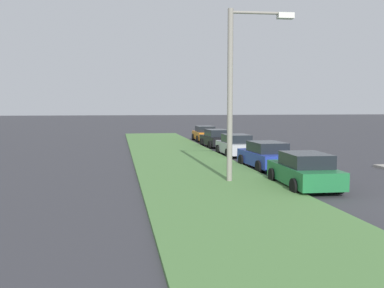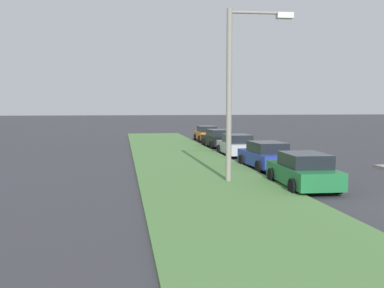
{
  "view_description": "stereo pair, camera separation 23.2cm",
  "coord_description": "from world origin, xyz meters",
  "px_view_note": "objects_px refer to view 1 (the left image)",
  "views": [
    {
      "loc": [
        -11.79,
        11.09,
        3.38
      ],
      "look_at": [
        11.07,
        7.15,
        1.34
      ],
      "focal_mm": 40.43,
      "sensor_mm": 36.0,
      "label": 1
    },
    {
      "loc": [
        -11.83,
        10.86,
        3.38
      ],
      "look_at": [
        11.07,
        7.15,
        1.34
      ],
      "focal_mm": 40.43,
      "sensor_mm": 36.0,
      "label": 2
    }
  ],
  "objects_px": {
    "parked_car_green": "(304,171)",
    "parked_car_blue": "(266,156)",
    "parked_car_black": "(216,138)",
    "streetlight": "(238,83)",
    "parked_car_silver": "(236,145)",
    "parked_car_orange": "(205,134)"
  },
  "relations": [
    {
      "from": "parked_car_silver",
      "to": "parked_car_black",
      "type": "height_order",
      "value": "same"
    },
    {
      "from": "parked_car_silver",
      "to": "parked_car_orange",
      "type": "bearing_deg",
      "value": -1.8
    },
    {
      "from": "parked_car_blue",
      "to": "parked_car_black",
      "type": "relative_size",
      "value": 1.0
    },
    {
      "from": "parked_car_green",
      "to": "parked_car_blue",
      "type": "xyz_separation_m",
      "value": [
        5.5,
        -0.29,
        0.0
      ]
    },
    {
      "from": "parked_car_orange",
      "to": "streetlight",
      "type": "relative_size",
      "value": 0.58
    },
    {
      "from": "parked_car_silver",
      "to": "parked_car_orange",
      "type": "relative_size",
      "value": 0.99
    },
    {
      "from": "parked_car_orange",
      "to": "parked_car_black",
      "type": "bearing_deg",
      "value": 178.6
    },
    {
      "from": "parked_car_black",
      "to": "parked_car_green",
      "type": "bearing_deg",
      "value": 175.25
    },
    {
      "from": "streetlight",
      "to": "parked_car_black",
      "type": "bearing_deg",
      "value": -9.87
    },
    {
      "from": "parked_car_silver",
      "to": "streetlight",
      "type": "xyz_separation_m",
      "value": [
        -10.18,
        2.75,
        3.67
      ]
    },
    {
      "from": "parked_car_silver",
      "to": "streetlight",
      "type": "relative_size",
      "value": 0.57
    },
    {
      "from": "parked_car_black",
      "to": "parked_car_blue",
      "type": "bearing_deg",
      "value": 175.98
    },
    {
      "from": "parked_car_blue",
      "to": "parked_car_silver",
      "type": "height_order",
      "value": "same"
    },
    {
      "from": "parked_car_green",
      "to": "parked_car_black",
      "type": "bearing_deg",
      "value": 0.94
    },
    {
      "from": "parked_car_blue",
      "to": "parked_car_silver",
      "type": "relative_size",
      "value": 1.02
    },
    {
      "from": "parked_car_blue",
      "to": "parked_car_black",
      "type": "xyz_separation_m",
      "value": [
        12.52,
        -0.15,
        0.0
      ]
    },
    {
      "from": "parked_car_orange",
      "to": "streetlight",
      "type": "xyz_separation_m",
      "value": [
        -22.65,
        3.12,
        3.67
      ]
    },
    {
      "from": "parked_car_green",
      "to": "parked_car_silver",
      "type": "bearing_deg",
      "value": 0.76
    },
    {
      "from": "parked_car_blue",
      "to": "parked_car_black",
      "type": "height_order",
      "value": "same"
    },
    {
      "from": "parked_car_orange",
      "to": "streetlight",
      "type": "height_order",
      "value": "streetlight"
    },
    {
      "from": "parked_car_green",
      "to": "streetlight",
      "type": "height_order",
      "value": "streetlight"
    },
    {
      "from": "streetlight",
      "to": "parked_car_green",
      "type": "bearing_deg",
      "value": -122.03
    }
  ]
}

